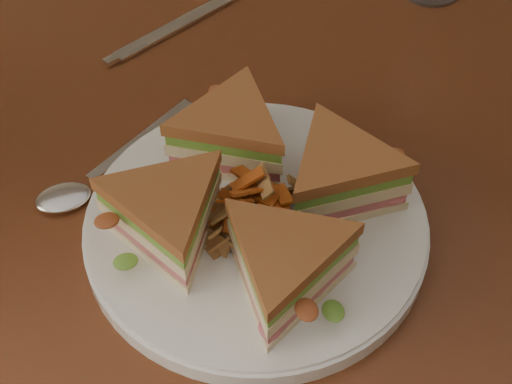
{
  "coord_description": "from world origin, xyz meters",
  "views": [
    {
      "loc": [
        -0.12,
        -0.42,
        1.22
      ],
      "look_at": [
        -0.0,
        -0.07,
        0.8
      ],
      "focal_mm": 50.0,
      "sensor_mm": 36.0,
      "label": 1
    }
  ],
  "objects_px": {
    "table": "(237,237)",
    "plate": "(256,225)",
    "sandwich_wedges": "(256,196)",
    "knife": "(180,25)",
    "spoon": "(84,183)"
  },
  "relations": [
    {
      "from": "table",
      "to": "plate",
      "type": "distance_m",
      "value": 0.13
    },
    {
      "from": "table",
      "to": "knife",
      "type": "bearing_deg",
      "value": 88.03
    },
    {
      "from": "table",
      "to": "sandwich_wedges",
      "type": "distance_m",
      "value": 0.16
    },
    {
      "from": "plate",
      "to": "knife",
      "type": "bearing_deg",
      "value": 87.6
    },
    {
      "from": "plate",
      "to": "sandwich_wedges",
      "type": "distance_m",
      "value": 0.04
    },
    {
      "from": "table",
      "to": "knife",
      "type": "height_order",
      "value": "knife"
    },
    {
      "from": "knife",
      "to": "table",
      "type": "bearing_deg",
      "value": -117.3
    },
    {
      "from": "table",
      "to": "plate",
      "type": "bearing_deg",
      "value": -93.72
    },
    {
      "from": "table",
      "to": "sandwich_wedges",
      "type": "relative_size",
      "value": 4.59
    },
    {
      "from": "sandwich_wedges",
      "to": "spoon",
      "type": "height_order",
      "value": "sandwich_wedges"
    },
    {
      "from": "spoon",
      "to": "knife",
      "type": "bearing_deg",
      "value": 22.44
    },
    {
      "from": "plate",
      "to": "spoon",
      "type": "distance_m",
      "value": 0.16
    },
    {
      "from": "spoon",
      "to": "knife",
      "type": "xyz_separation_m",
      "value": [
        0.14,
        0.2,
        -0.0
      ]
    },
    {
      "from": "knife",
      "to": "spoon",
      "type": "bearing_deg",
      "value": -150.0
    },
    {
      "from": "plate",
      "to": "sandwich_wedges",
      "type": "relative_size",
      "value": 1.08
    }
  ]
}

